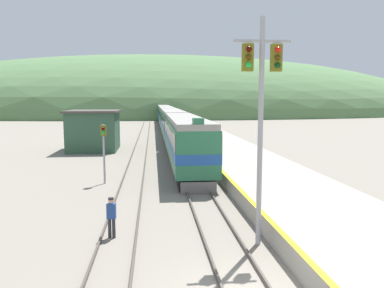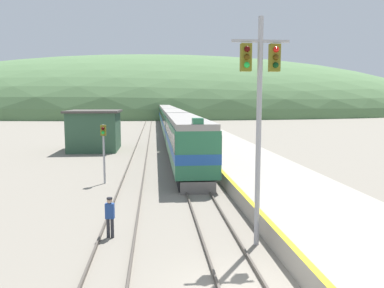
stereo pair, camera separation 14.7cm
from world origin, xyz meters
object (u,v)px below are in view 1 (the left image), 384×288
object	(u,v)px
express_train_lead_car	(185,140)
carriage_second	(172,124)
signal_post_siding	(104,141)
signal_mast_main	(261,98)
carriage_third	(167,117)
carriage_fourth	(164,113)
track_worker	(111,215)

from	to	relation	value
express_train_lead_car	carriage_second	distance (m)	21.18
signal_post_siding	signal_mast_main	bearing A→B (deg)	-57.39
carriage_second	carriage_third	distance (m)	21.26
carriage_second	carriage_fourth	distance (m)	42.52
carriage_fourth	signal_mast_main	distance (m)	81.40
carriage_third	carriage_fourth	world-z (taller)	same
carriage_third	track_worker	distance (m)	58.94
express_train_lead_car	signal_post_siding	size ratio (longest dim) A/B	4.87
signal_mast_main	carriage_fourth	bearing A→B (deg)	90.98
carriage_second	signal_post_siding	world-z (taller)	carriage_second
carriage_third	signal_post_siding	xyz separation A→B (m)	(-6.05, -48.42, 0.59)
carriage_second	signal_mast_main	world-z (taller)	signal_mast_main
signal_mast_main	express_train_lead_car	bearing A→B (deg)	94.52
express_train_lead_car	carriage_third	bearing A→B (deg)	90.00
track_worker	carriage_third	bearing A→B (deg)	85.65
carriage_third	signal_mast_main	bearing A→B (deg)	-88.67
carriage_fourth	signal_post_siding	distance (m)	69.95
express_train_lead_car	signal_mast_main	world-z (taller)	signal_mast_main
carriage_fourth	signal_post_siding	world-z (taller)	carriage_fourth
express_train_lead_car	track_worker	distance (m)	16.98
carriage_third	carriage_second	bearing A→B (deg)	-90.00
express_train_lead_car	carriage_second	bearing A→B (deg)	90.00
carriage_fourth	signal_post_siding	xyz separation A→B (m)	(-6.05, -69.68, 0.59)
express_train_lead_car	carriage_third	size ratio (longest dim) A/B	0.97
carriage_third	signal_post_siding	distance (m)	48.80
carriage_third	signal_mast_main	size ratio (longest dim) A/B	2.32
express_train_lead_car	signal_post_siding	distance (m)	8.53
carriage_second	track_worker	xyz separation A→B (m)	(-4.47, -37.50, -1.33)
express_train_lead_car	carriage_fourth	world-z (taller)	express_train_lead_car
carriage_fourth	carriage_second	bearing A→B (deg)	-90.00
signal_mast_main	carriage_third	bearing A→B (deg)	91.33
express_train_lead_car	carriage_fourth	xyz separation A→B (m)	(0.00, 63.69, -0.01)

